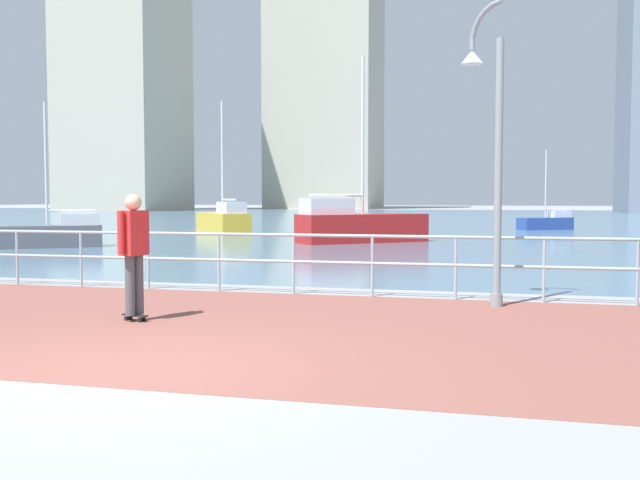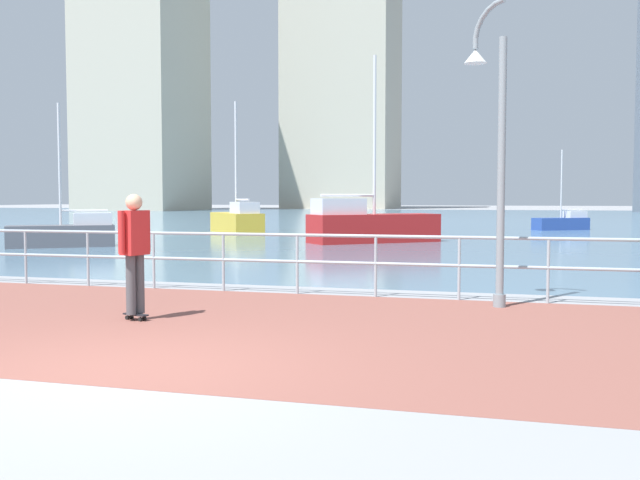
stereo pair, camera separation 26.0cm
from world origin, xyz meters
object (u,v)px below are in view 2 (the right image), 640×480
at_px(skateboarder, 135,245).
at_px(sailboat_red, 237,220).
at_px(sailboat_navy, 562,222).
at_px(lamppost, 493,138).
at_px(sailboat_yellow, 65,233).
at_px(sailboat_white, 370,225).

bearing_deg(skateboarder, sailboat_red, 108.99).
bearing_deg(sailboat_navy, lamppost, -95.29).
xyz_separation_m(lamppost, sailboat_red, (-12.65, 20.50, -2.01)).
relative_size(skateboarder, sailboat_red, 0.28).
distance_m(sailboat_navy, sailboat_yellow, 25.03).
bearing_deg(sailboat_yellow, sailboat_red, 79.56).
bearing_deg(sailboat_navy, sailboat_yellow, -133.44).
xyz_separation_m(skateboarder, sailboat_navy, (7.25, 30.64, -0.65)).
xyz_separation_m(sailboat_white, sailboat_yellow, (-9.60, -5.21, -0.20)).
bearing_deg(sailboat_navy, sailboat_white, -120.41).
distance_m(sailboat_red, sailboat_yellow, 10.90).
distance_m(lamppost, sailboat_yellow, 17.72).
xyz_separation_m(skateboarder, sailboat_red, (-7.98, 23.19, -0.45)).
xyz_separation_m(skateboarder, sailboat_white, (-0.35, 17.68, -0.38)).
height_order(lamppost, sailboat_red, sailboat_red).
bearing_deg(skateboarder, sailboat_white, 91.15).
height_order(lamppost, sailboat_yellow, sailboat_yellow).
bearing_deg(sailboat_white, skateboarder, -88.85).
bearing_deg(sailboat_white, sailboat_navy, 59.59).
bearing_deg(lamppost, sailboat_navy, 84.71).
bearing_deg(sailboat_red, sailboat_navy, 26.09).
distance_m(sailboat_navy, sailboat_white, 15.03).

